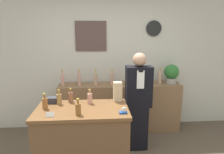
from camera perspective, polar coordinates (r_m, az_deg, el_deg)
The scene contains 21 objects.
back_wall at distance 3.92m, azimuth -0.94°, elevation 4.92°, with size 5.20×0.09×2.70m.
back_shelf at distance 3.90m, azimuth 2.23°, elevation -8.69°, with size 2.28×0.42×0.93m.
display_counter at distance 2.75m, azimuth -8.21°, elevation -18.30°, with size 1.15×0.65×0.97m.
shopkeeper at distance 3.24m, azimuth 7.48°, elevation -7.23°, with size 0.40×0.25×1.59m.
potted_plant at distance 3.95m, azimuth 16.61°, elevation 1.05°, with size 0.28×0.28×0.36m.
paper_bag at distance 2.74m, azimuth 1.62°, elevation -4.14°, with size 0.12×0.12×0.26m.
tape_dispenser at distance 2.36m, azimuth 3.29°, elevation -9.81°, with size 0.09×0.06×0.07m.
price_card_left at distance 2.37m, azimuth -17.28°, elevation -10.21°, with size 0.09×0.02×0.06m.
gift_box at distance 2.80m, azimuth -16.51°, elevation -6.29°, with size 0.15×0.12×0.08m.
counter_bottle_0 at distance 2.60m, azimuth -18.61°, elevation -7.08°, with size 0.06×0.06×0.20m.
counter_bottle_1 at distance 2.71m, azimuth -14.88°, elevation -6.04°, with size 0.06×0.06×0.20m.
counter_bottle_2 at distance 2.75m, azimuth -11.71°, elevation -5.61°, with size 0.06×0.06×0.20m.
counter_bottle_3 at distance 2.33m, azimuth -9.64°, elevation -8.93°, with size 0.06×0.06×0.20m.
counter_bottle_4 at distance 2.66m, azimuth -6.37°, elevation -6.02°, with size 0.06×0.06×0.20m.
shelf_bottle_0 at distance 3.75m, azimuth -13.96°, elevation -0.73°, with size 0.07×0.07×0.29m.
shelf_bottle_1 at distance 3.72m, azimuth -9.33°, elevation -0.63°, with size 0.07×0.07×0.29m.
shelf_bottle_2 at distance 3.69m, azimuth -4.66°, elevation -0.61°, with size 0.07×0.07×0.29m.
shelf_bottle_3 at distance 3.71m, azimuth 0.03°, elevation -0.49°, with size 0.07×0.07×0.29m.
shelf_bottle_4 at distance 3.74m, azimuth 4.67°, elevation -0.42°, with size 0.07×0.07×0.29m.
shelf_bottle_5 at distance 3.81m, azimuth 9.16°, elevation -0.32°, with size 0.07×0.07×0.29m.
shelf_bottle_6 at distance 3.89m, azimuth 13.53°, elevation -0.25°, with size 0.07×0.07×0.29m.
Camera 1 is at (-0.22, -1.88, 1.90)m, focal length 32.00 mm.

